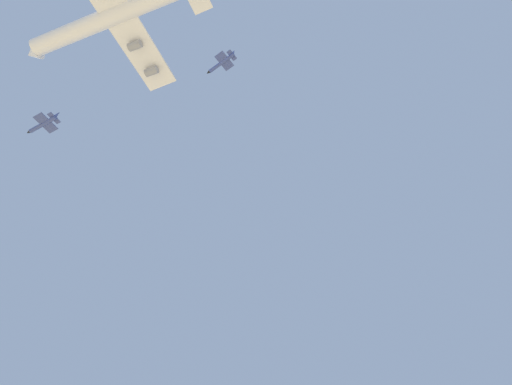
# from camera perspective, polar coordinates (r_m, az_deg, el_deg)

# --- Properties ---
(carrier_jet) EXTENTS (68.64, 56.84, 18.90)m
(carrier_jet) POSITION_cam_1_polar(r_m,az_deg,el_deg) (159.34, -19.54, 23.21)
(carrier_jet) COLOR white
(chase_jet_right_wing) EXTENTS (15.20, 9.00, 4.00)m
(chase_jet_right_wing) POSITION_cam_1_polar(r_m,az_deg,el_deg) (176.93, -5.03, 18.24)
(chase_jet_right_wing) COLOR #38478C
(chase_jet_trailing) EXTENTS (14.75, 9.87, 4.00)m
(chase_jet_trailing) POSITION_cam_1_polar(r_m,az_deg,el_deg) (166.67, -28.55, 8.68)
(chase_jet_trailing) COLOR #38478C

